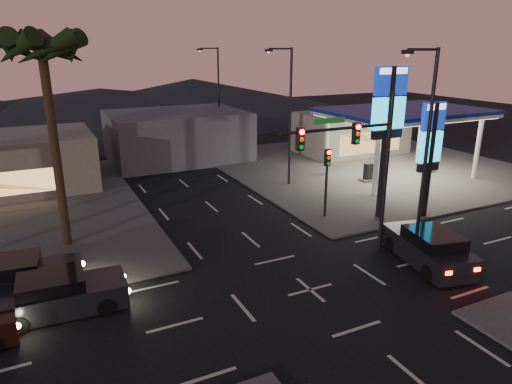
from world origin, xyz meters
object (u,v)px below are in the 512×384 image
pylon_sign_short (431,143)px  car_lane_b_front (12,283)px  pylon_sign_tall (388,113)px  car_lane_b_mid (16,279)px  suv_station (429,248)px  car_lane_a_front (60,295)px  gas_station (404,114)px  traffic_signal_mast (359,154)px

pylon_sign_short → car_lane_b_front: pylon_sign_short is taller
pylon_sign_tall → car_lane_b_mid: bearing=-178.4°
car_lane_b_mid → suv_station: bearing=-16.5°
car_lane_b_front → suv_station: suv_station is taller
car_lane_a_front → suv_station: size_ratio=0.92×
pylon_sign_short → car_lane_a_front: bearing=-175.5°
car_lane_b_front → suv_station: bearing=-16.2°
gas_station → pylon_sign_short: (-5.00, -7.50, -0.42)m
gas_station → car_lane_a_front: (-25.75, -9.12, -4.33)m
car_lane_b_front → car_lane_a_front: bearing=-49.7°
pylon_sign_short → suv_station: pylon_sign_short is taller
traffic_signal_mast → pylon_sign_tall: bearing=36.5°
gas_station → traffic_signal_mast: size_ratio=1.53×
gas_station → car_lane_b_front: size_ratio=2.76×
suv_station → car_lane_a_front: bearing=168.9°
traffic_signal_mast → car_lane_b_mid: 15.99m
car_lane_b_front → car_lane_b_mid: bearing=24.9°
pylon_sign_short → car_lane_a_front: (-20.75, -1.62, -3.90)m
traffic_signal_mast → car_lane_b_mid: bearing=168.8°
pylon_sign_short → suv_station: 7.65m
pylon_sign_tall → car_lane_b_front: pylon_sign_tall is taller
pylon_sign_short → car_lane_b_front: (-22.46, 0.40, -4.00)m
car_lane_a_front → car_lane_b_front: bearing=130.3°
car_lane_b_front → pylon_sign_tall: bearing=1.7°
pylon_sign_short → car_lane_a_front: pylon_sign_short is taller
traffic_signal_mast → suv_station: (2.72, -2.31, -4.43)m
suv_station → traffic_signal_mast: bearing=139.8°
pylon_sign_tall → car_lane_b_mid: pylon_sign_tall is taller
car_lane_b_front → suv_station: (17.94, -5.22, 0.14)m
pylon_sign_short → car_lane_b_front: size_ratio=1.58×
pylon_sign_tall → car_lane_a_front: bearing=-171.8°
suv_station → pylon_sign_short: bearing=46.8°
car_lane_b_front → suv_station: size_ratio=0.81×
gas_station → car_lane_a_front: 27.65m
car_lane_b_front → car_lane_b_mid: size_ratio=0.83×
car_lane_b_front → car_lane_b_mid: 0.20m
pylon_sign_short → traffic_signal_mast: (-7.24, -2.51, 0.57)m
gas_station → suv_station: bearing=-127.7°
car_lane_a_front → suv_station: suv_station is taller
suv_station → gas_station: bearing=52.3°
gas_station → pylon_sign_short: 9.02m
traffic_signal_mast → car_lane_b_mid: traffic_signal_mast is taller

